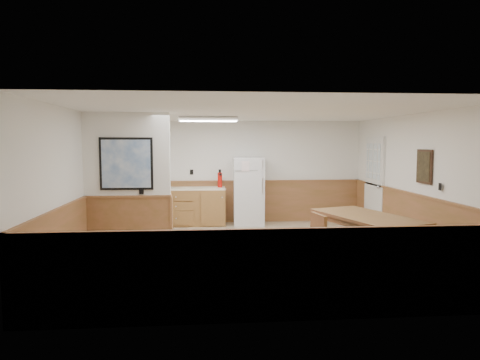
{
  "coord_description": "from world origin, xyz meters",
  "views": [
    {
      "loc": [
        -0.89,
        -7.5,
        1.97
      ],
      "look_at": [
        -0.23,
        0.4,
        1.27
      ],
      "focal_mm": 32.0,
      "sensor_mm": 36.0,
      "label": 1
    }
  ],
  "objects": [
    {
      "name": "soap_bottle",
      "position": [
        -2.13,
        2.7,
        1.02
      ],
      "size": [
        0.1,
        0.1,
        0.24
      ],
      "primitive_type": "cylinder",
      "rotation": [
        0.0,
        0.0,
        0.36
      ],
      "color": "green",
      "rests_on": "kitchen_counter"
    },
    {
      "name": "wainscot_left",
      "position": [
        -2.98,
        0.0,
        0.5
      ],
      "size": [
        0.04,
        6.0,
        1.0
      ],
      "primitive_type": "cube",
      "color": "#A26141",
      "rests_on": "ground"
    },
    {
      "name": "dining_chair",
      "position": [
        1.02,
        -0.96,
        0.49
      ],
      "size": [
        0.76,
        0.58,
        0.85
      ],
      "rotation": [
        0.0,
        0.0,
        0.19
      ],
      "color": "olive",
      "rests_on": "ground"
    },
    {
      "name": "kitchen_window",
      "position": [
        -2.1,
        2.98,
        1.55
      ],
      "size": [
        0.8,
        0.04,
        1.0
      ],
      "color": "white",
      "rests_on": "back_wall"
    },
    {
      "name": "back_wall",
      "position": [
        0.0,
        3.0,
        1.25
      ],
      "size": [
        6.0,
        0.02,
        2.5
      ],
      "primitive_type": "cube",
      "color": "white",
      "rests_on": "ground"
    },
    {
      "name": "left_wall",
      "position": [
        -3.0,
        0.0,
        1.25
      ],
      "size": [
        0.02,
        6.0,
        2.5
      ],
      "primitive_type": "cube",
      "color": "white",
      "rests_on": "ground"
    },
    {
      "name": "exterior_door",
      "position": [
        2.96,
        1.9,
        1.05
      ],
      "size": [
        0.07,
        1.02,
        2.15
      ],
      "color": "white",
      "rests_on": "ground"
    },
    {
      "name": "refrigerator",
      "position": [
        0.17,
        2.63,
        0.81
      ],
      "size": [
        0.75,
        0.74,
        1.62
      ],
      "rotation": [
        0.0,
        0.0,
        -0.05
      ],
      "color": "silver",
      "rests_on": "ground"
    },
    {
      "name": "wainscot_back",
      "position": [
        0.0,
        2.98,
        0.5
      ],
      "size": [
        6.0,
        0.04,
        1.0
      ],
      "primitive_type": "cube",
      "color": "#A26141",
      "rests_on": "ground"
    },
    {
      "name": "ceiling",
      "position": [
        0.0,
        0.0,
        2.5
      ],
      "size": [
        6.0,
        6.0,
        0.02
      ],
      "primitive_type": "cube",
      "color": "white",
      "rests_on": "back_wall"
    },
    {
      "name": "fire_extinguisher",
      "position": [
        -0.52,
        2.7,
        1.09
      ],
      "size": [
        0.12,
        0.12,
        0.43
      ],
      "rotation": [
        0.0,
        0.0,
        -0.14
      ],
      "color": "red",
      "rests_on": "kitchen_counter"
    },
    {
      "name": "right_wall",
      "position": [
        3.0,
        0.0,
        1.25
      ],
      "size": [
        0.02,
        6.0,
        2.5
      ],
      "primitive_type": "cube",
      "color": "white",
      "rests_on": "ground"
    },
    {
      "name": "dining_bench",
      "position": [
        2.8,
        -0.6,
        0.34
      ],
      "size": [
        0.56,
        1.66,
        0.45
      ],
      "rotation": [
        0.0,
        0.0,
        0.13
      ],
      "color": "olive",
      "rests_on": "ground"
    },
    {
      "name": "fluorescent_fixture",
      "position": [
        -0.8,
        1.3,
        2.45
      ],
      "size": [
        1.2,
        0.3,
        0.09
      ],
      "color": "white",
      "rests_on": "ceiling"
    },
    {
      "name": "partition_wall",
      "position": [
        -2.25,
        0.19,
        1.23
      ],
      "size": [
        1.5,
        0.2,
        2.5
      ],
      "color": "white",
      "rests_on": "ground"
    },
    {
      "name": "wainscot_right",
      "position": [
        2.98,
        0.0,
        0.5
      ],
      "size": [
        0.04,
        6.0,
        1.0
      ],
      "primitive_type": "cube",
      "color": "#A26141",
      "rests_on": "ground"
    },
    {
      "name": "kitchen_counter",
      "position": [
        -1.21,
        2.68,
        0.46
      ],
      "size": [
        2.2,
        0.61,
        1.0
      ],
      "color": "olive",
      "rests_on": "ground"
    },
    {
      "name": "wall_painting",
      "position": [
        2.97,
        -0.3,
        1.55
      ],
      "size": [
        0.04,
        0.5,
        0.6
      ],
      "color": "#352115",
      "rests_on": "right_wall"
    },
    {
      "name": "ground",
      "position": [
        0.0,
        0.0,
        0.0
      ],
      "size": [
        6.0,
        6.0,
        0.0
      ],
      "primitive_type": "plane",
      "color": "tan",
      "rests_on": "ground"
    },
    {
      "name": "dining_table",
      "position": [
        1.83,
        -0.6,
        0.66
      ],
      "size": [
        1.56,
        2.19,
        0.75
      ],
      "rotation": [
        0.0,
        0.0,
        0.32
      ],
      "color": "olive",
      "rests_on": "ground"
    }
  ]
}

